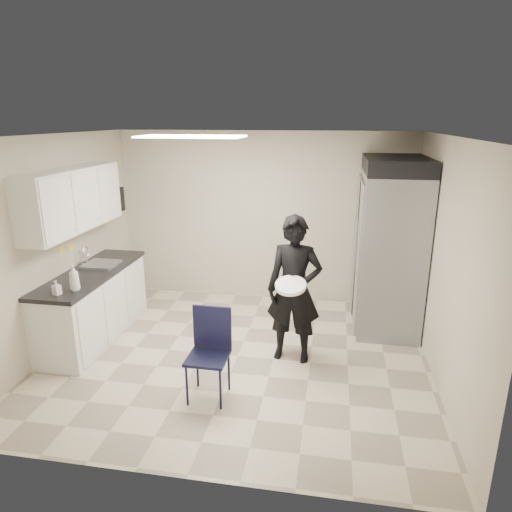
% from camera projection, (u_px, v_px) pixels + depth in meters
% --- Properties ---
extents(floor, '(4.50, 4.50, 0.00)m').
position_uv_depth(floor, '(238.00, 356.00, 5.55)').
color(floor, '#C4B59A').
rests_on(floor, ground).
extents(ceiling, '(4.50, 4.50, 0.00)m').
position_uv_depth(ceiling, '(235.00, 136.00, 4.79)').
color(ceiling, white).
rests_on(ceiling, back_wall).
extents(back_wall, '(4.50, 0.00, 4.50)m').
position_uv_depth(back_wall, '(263.00, 217.00, 7.05)').
color(back_wall, '#BBB49A').
rests_on(back_wall, floor).
extents(left_wall, '(0.00, 4.00, 4.00)m').
position_uv_depth(left_wall, '(55.00, 245.00, 5.53)').
color(left_wall, '#BBB49A').
rests_on(left_wall, floor).
extents(right_wall, '(0.00, 4.00, 4.00)m').
position_uv_depth(right_wall, '(445.00, 264.00, 4.80)').
color(right_wall, '#BBB49A').
rests_on(right_wall, floor).
extents(ceiling_panel, '(1.20, 0.60, 0.02)m').
position_uv_depth(ceiling_panel, '(192.00, 137.00, 5.27)').
color(ceiling_panel, white).
rests_on(ceiling_panel, ceiling).
extents(lower_counter, '(0.60, 1.90, 0.86)m').
position_uv_depth(lower_counter, '(94.00, 306.00, 5.93)').
color(lower_counter, silver).
rests_on(lower_counter, floor).
extents(countertop, '(0.64, 1.95, 0.05)m').
position_uv_depth(countertop, '(90.00, 273.00, 5.80)').
color(countertop, black).
rests_on(countertop, lower_counter).
extents(sink, '(0.42, 0.40, 0.14)m').
position_uv_depth(sink, '(101.00, 268.00, 6.03)').
color(sink, gray).
rests_on(sink, countertop).
extents(faucet, '(0.02, 0.02, 0.24)m').
position_uv_depth(faucet, '(86.00, 257.00, 6.02)').
color(faucet, silver).
rests_on(faucet, countertop).
extents(upper_cabinets, '(0.35, 1.80, 0.75)m').
position_uv_depth(upper_cabinets, '(72.00, 200.00, 5.54)').
color(upper_cabinets, silver).
rests_on(upper_cabinets, left_wall).
extents(towel_dispenser, '(0.22, 0.30, 0.35)m').
position_uv_depth(towel_dispenser, '(113.00, 200.00, 6.70)').
color(towel_dispenser, black).
rests_on(towel_dispenser, left_wall).
extents(notice_sticker_left, '(0.00, 0.12, 0.07)m').
position_uv_depth(notice_sticker_left, '(61.00, 249.00, 5.65)').
color(notice_sticker_left, yellow).
rests_on(notice_sticker_left, left_wall).
extents(notice_sticker_right, '(0.00, 0.12, 0.07)m').
position_uv_depth(notice_sticker_right, '(71.00, 248.00, 5.85)').
color(notice_sticker_right, yellow).
rests_on(notice_sticker_right, left_wall).
extents(commercial_fridge, '(0.80, 1.35, 2.10)m').
position_uv_depth(commercial_fridge, '(389.00, 251.00, 6.15)').
color(commercial_fridge, gray).
rests_on(commercial_fridge, floor).
extents(fridge_compressor, '(0.80, 1.35, 0.20)m').
position_uv_depth(fridge_compressor, '(397.00, 165.00, 5.81)').
color(fridge_compressor, black).
rests_on(fridge_compressor, commercial_fridge).
extents(folding_chair, '(0.41, 0.41, 0.91)m').
position_uv_depth(folding_chair, '(208.00, 358.00, 4.60)').
color(folding_chair, black).
rests_on(folding_chair, floor).
extents(man_tuxedo, '(0.67, 0.48, 1.74)m').
position_uv_depth(man_tuxedo, '(294.00, 290.00, 5.27)').
color(man_tuxedo, black).
rests_on(man_tuxedo, floor).
extents(bucket_lid, '(0.37, 0.37, 0.04)m').
position_uv_depth(bucket_lid, '(291.00, 286.00, 5.00)').
color(bucket_lid, silver).
rests_on(bucket_lid, man_tuxedo).
extents(soap_bottle_a, '(0.16, 0.16, 0.30)m').
position_uv_depth(soap_bottle_a, '(74.00, 278.00, 5.12)').
color(soap_bottle_a, white).
rests_on(soap_bottle_a, countertop).
extents(soap_bottle_b, '(0.09, 0.09, 0.17)m').
position_uv_depth(soap_bottle_b, '(56.00, 288.00, 5.00)').
color(soap_bottle_b, '#B4B6C1').
rests_on(soap_bottle_b, countertop).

